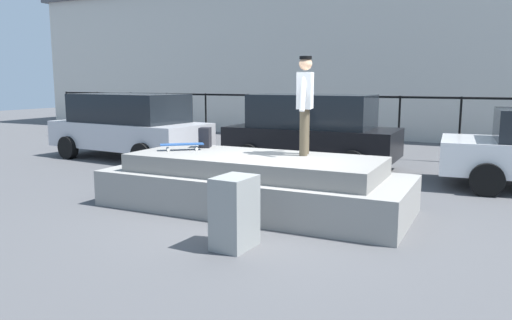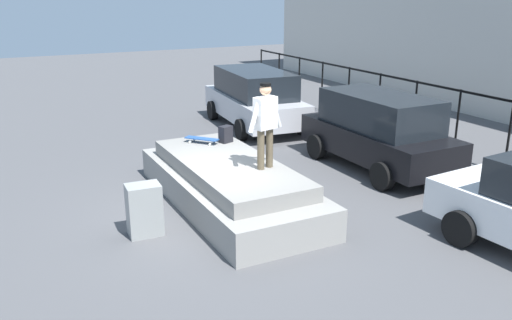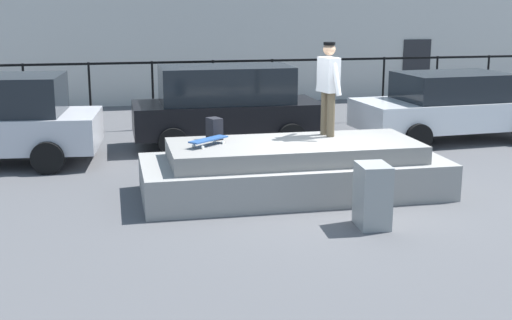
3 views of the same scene
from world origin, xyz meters
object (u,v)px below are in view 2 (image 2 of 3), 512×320
object	(u,v)px
skateboarder	(265,120)
car_silver_hatchback_near	(255,97)
backpack	(226,134)
skateboard	(202,139)
utility_box	(144,210)
car_black_hatchback_mid	(378,130)

from	to	relation	value
skateboarder	car_silver_hatchback_near	xyz separation A→B (m)	(-6.39, 3.03, -0.92)
backpack	car_silver_hatchback_near	xyz separation A→B (m)	(-4.34, 2.96, -0.15)
skateboard	utility_box	world-z (taller)	skateboard
skateboard	car_silver_hatchback_near	xyz separation A→B (m)	(-4.16, 3.47, -0.06)
skateboarder	skateboard	size ratio (longest dim) A/B	2.28
skateboarder	car_silver_hatchback_near	bearing A→B (deg)	154.62
skateboard	car_black_hatchback_mid	size ratio (longest dim) A/B	0.17
car_silver_hatchback_near	utility_box	world-z (taller)	car_silver_hatchback_near
skateboard	skateboarder	bearing A→B (deg)	11.17
skateboarder	car_black_hatchback_mid	bearing A→B (deg)	107.72
backpack	car_silver_hatchback_near	world-z (taller)	car_silver_hatchback_near
skateboard	utility_box	bearing A→B (deg)	-42.50
skateboarder	backpack	size ratio (longest dim) A/B	4.38
backpack	car_silver_hatchback_near	bearing A→B (deg)	35.82
backpack	car_black_hatchback_mid	distance (m)	3.82
skateboard	backpack	world-z (taller)	backpack
skateboard	backpack	size ratio (longest dim) A/B	1.92
car_silver_hatchback_near	utility_box	bearing A→B (deg)	-40.76
skateboarder	skateboard	distance (m)	2.43
skateboarder	car_black_hatchback_mid	size ratio (longest dim) A/B	0.39
skateboarder	utility_box	bearing A→B (deg)	-91.40
backpack	utility_box	world-z (taller)	backpack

